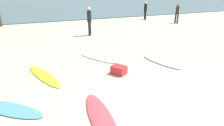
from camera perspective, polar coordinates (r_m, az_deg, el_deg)
ground_plane at (r=6.19m, az=22.62°, el=-12.77°), size 120.00×120.00×0.00m
ocean_water at (r=39.11m, az=-15.46°, el=16.31°), size 120.00×40.00×0.08m
surfboard_0 at (r=6.48m, az=-26.63°, el=-11.49°), size 2.04×1.82×0.06m
surfboard_1 at (r=9.48m, az=-3.90°, el=1.40°), size 1.56×2.00×0.07m
surfboard_3 at (r=9.29m, az=13.76°, el=0.40°), size 1.16×2.16×0.08m
surfboard_4 at (r=8.13m, az=-18.57°, el=-3.41°), size 1.34×2.49×0.06m
surfboard_5 at (r=5.50m, az=-3.05°, el=-15.17°), size 0.65×2.51×0.07m
beachgoer_near at (r=19.76m, az=9.37°, el=14.55°), size 0.33×0.34×1.65m
beachgoer_mid at (r=18.48m, az=17.84°, el=13.29°), size 0.38×0.38×1.63m
beachgoer_far at (r=13.58m, az=-6.39°, el=12.03°), size 0.38×0.38×1.86m
beach_cooler at (r=7.88m, az=1.94°, el=-1.96°), size 0.65×0.68×0.32m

